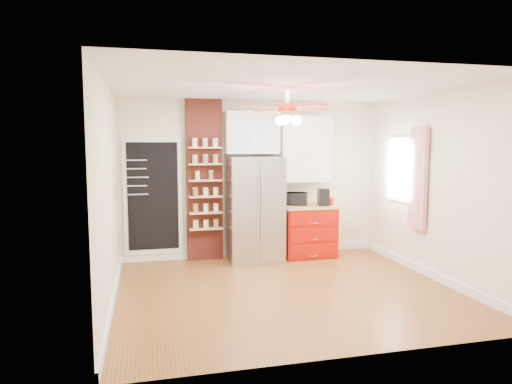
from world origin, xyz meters
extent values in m
plane|color=brown|center=(0.00, 0.00, 0.00)|extent=(4.50, 4.50, 0.00)
plane|color=white|center=(0.00, 0.00, 2.70)|extent=(4.50, 4.50, 0.00)
cube|color=#F0E9C1|center=(0.00, 2.00, 1.35)|extent=(4.50, 0.02, 2.70)
cube|color=#F0E9C1|center=(0.00, -2.00, 1.35)|extent=(4.50, 0.02, 2.70)
cube|color=#F0E9C1|center=(-2.25, 0.00, 1.35)|extent=(0.02, 4.00, 2.70)
cube|color=#F0E9C1|center=(2.25, 0.00, 1.35)|extent=(0.02, 4.00, 2.70)
cube|color=white|center=(-1.70, 1.97, 1.10)|extent=(0.95, 0.04, 1.95)
cube|color=black|center=(-1.70, 1.95, 1.10)|extent=(0.82, 0.02, 1.78)
cube|color=maroon|center=(-0.85, 1.92, 1.35)|extent=(0.60, 0.16, 2.70)
cube|color=#AFAFB3|center=(-0.05, 1.63, 0.88)|extent=(0.90, 0.70, 1.75)
cube|color=white|center=(-0.05, 1.82, 2.15)|extent=(0.90, 0.35, 0.70)
cube|color=#A10C04|center=(0.92, 1.68, 0.43)|extent=(0.90, 0.60, 0.86)
cube|color=tan|center=(0.92, 1.68, 0.88)|extent=(0.94, 0.64, 0.04)
cube|color=white|center=(0.92, 1.85, 1.88)|extent=(0.90, 0.30, 1.15)
cube|color=white|center=(2.23, 0.90, 1.55)|extent=(0.04, 0.75, 1.05)
cube|color=#B21725|center=(2.18, 0.35, 1.45)|extent=(0.06, 0.40, 1.55)
cylinder|color=silver|center=(0.00, 0.00, 2.55)|extent=(0.05, 0.05, 0.20)
cylinder|color=#A7220A|center=(0.00, 0.00, 2.43)|extent=(0.24, 0.24, 0.10)
sphere|color=white|center=(0.00, 0.00, 2.27)|extent=(0.13, 0.13, 0.13)
imported|color=black|center=(0.73, 1.79, 1.01)|extent=(0.47, 0.41, 0.22)
cube|color=black|center=(1.16, 1.59, 1.05)|extent=(0.20, 0.21, 0.29)
cylinder|color=#AC1609|center=(1.29, 1.57, 0.97)|extent=(0.13, 0.13, 0.13)
cylinder|color=red|center=(1.28, 1.66, 0.96)|extent=(0.11, 0.11, 0.12)
cylinder|color=beige|center=(-0.98, 1.75, 1.44)|extent=(0.10, 0.10, 0.14)
cylinder|color=olive|center=(-0.75, 1.79, 1.44)|extent=(0.10, 0.10, 0.14)
camera|label=1|loc=(-1.81, -5.72, 1.98)|focal=32.00mm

